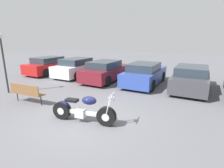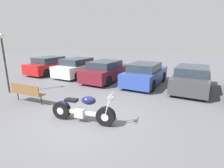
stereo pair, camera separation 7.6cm
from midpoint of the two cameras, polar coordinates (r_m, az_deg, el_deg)
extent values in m
plane|color=slate|center=(6.52, -8.61, -11.29)|extent=(60.00, 60.00, 0.00)
cylinder|color=black|center=(5.90, -1.69, -10.50)|extent=(0.68, 0.31, 0.65)
cylinder|color=silver|center=(5.90, -1.69, -10.50)|extent=(0.30, 0.26, 0.26)
cylinder|color=black|center=(6.62, -15.74, -8.17)|extent=(0.68, 0.31, 0.65)
cylinder|color=silver|center=(6.62, -15.74, -8.17)|extent=(0.30, 0.26, 0.26)
cube|color=silver|center=(6.21, -9.15, -9.20)|extent=(1.29, 0.34, 0.12)
cube|color=silver|center=(6.27, -10.11, -9.31)|extent=(0.38, 0.30, 0.30)
ellipsoid|color=#191E4C|center=(5.93, -7.31, -5.35)|extent=(0.57, 0.42, 0.29)
cube|color=black|center=(6.25, -12.77, -5.13)|extent=(0.48, 0.32, 0.09)
ellipsoid|color=#191E4C|center=(6.51, -15.52, -6.25)|extent=(0.51, 0.28, 0.20)
cylinder|color=silver|center=(5.64, -1.16, -7.46)|extent=(0.22, 0.07, 0.78)
cylinder|color=silver|center=(5.80, -0.57, -6.82)|extent=(0.22, 0.07, 0.78)
cylinder|color=silver|center=(5.56, 0.00, -3.56)|extent=(0.14, 0.62, 0.03)
sphere|color=silver|center=(5.59, 0.39, -4.77)|extent=(0.15, 0.15, 0.15)
cylinder|color=silver|center=(6.53, -11.33, -9.31)|extent=(1.29, 0.31, 0.08)
cube|color=red|center=(15.43, -18.94, 5.36)|extent=(1.79, 4.21, 0.77)
cube|color=#28333D|center=(15.18, -19.83, 7.47)|extent=(1.58, 2.19, 0.45)
cylinder|color=black|center=(16.95, -17.59, 5.53)|extent=(0.20, 0.65, 0.65)
cylinder|color=black|center=(15.80, -13.33, 5.19)|extent=(0.20, 0.65, 0.65)
cylinder|color=black|center=(15.28, -24.60, 3.93)|extent=(0.20, 0.65, 0.65)
cylinder|color=black|center=(13.99, -20.43, 3.46)|extent=(0.20, 0.65, 0.65)
cube|color=white|center=(13.82, -10.48, 4.90)|extent=(1.79, 4.21, 0.77)
cube|color=#28333D|center=(13.54, -11.27, 7.26)|extent=(1.58, 2.19, 0.45)
cylinder|color=black|center=(15.38, -9.83, 5.12)|extent=(0.20, 0.65, 0.65)
cylinder|color=black|center=(14.41, -4.58, 4.65)|extent=(0.20, 0.65, 0.65)
cylinder|color=black|center=(13.46, -16.71, 3.35)|extent=(0.20, 0.65, 0.65)
cylinder|color=black|center=(12.35, -11.19, 2.71)|extent=(0.20, 0.65, 0.65)
cube|color=maroon|center=(12.06, -1.52, 3.72)|extent=(1.79, 4.21, 0.77)
cube|color=#28333D|center=(11.74, -2.16, 6.42)|extent=(1.58, 2.19, 0.45)
cylinder|color=black|center=(13.62, -1.81, 4.09)|extent=(0.20, 0.65, 0.65)
cylinder|color=black|center=(12.87, 4.65, 3.42)|extent=(0.20, 0.65, 0.65)
cylinder|color=black|center=(11.49, -8.40, 1.93)|extent=(0.20, 0.65, 0.65)
cylinder|color=black|center=(10.59, -1.12, 0.99)|extent=(0.20, 0.65, 0.65)
cube|color=#2D479E|center=(11.22, 11.04, 2.62)|extent=(1.79, 4.21, 0.77)
cube|color=#28333D|center=(10.88, 10.79, 5.51)|extent=(1.58, 2.19, 0.45)
cylinder|color=black|center=(12.74, 9.21, 3.16)|extent=(0.20, 0.65, 0.65)
cylinder|color=black|center=(12.30, 16.57, 2.33)|extent=(0.20, 0.65, 0.65)
cylinder|color=black|center=(10.37, 4.36, 0.65)|extent=(0.20, 0.65, 0.65)
cylinder|color=black|center=(9.83, 13.28, -0.50)|extent=(0.20, 0.65, 0.65)
cube|color=#3D3D42|center=(10.83, 24.72, 1.09)|extent=(1.79, 4.21, 0.77)
cube|color=#28333D|center=(10.47, 24.97, 4.03)|extent=(1.58, 2.19, 0.45)
cylinder|color=black|center=(12.22, 21.21, 1.85)|extent=(0.20, 0.65, 0.65)
cylinder|color=black|center=(12.14, 29.02, 0.90)|extent=(0.20, 0.65, 0.65)
cylinder|color=black|center=(9.70, 19.07, -1.12)|extent=(0.20, 0.65, 0.65)
cylinder|color=black|center=(9.60, 28.93, -2.35)|extent=(0.20, 0.65, 0.65)
cube|color=brown|center=(8.71, -25.36, -2.66)|extent=(1.69, 0.52, 0.05)
cube|color=brown|center=(8.54, -26.43, -1.57)|extent=(1.66, 0.16, 0.44)
cylinder|color=black|center=(9.33, -28.15, -3.35)|extent=(0.04, 0.04, 0.45)
cylinder|color=black|center=(8.24, -21.85, -4.86)|extent=(0.04, 0.04, 0.45)
cylinder|color=#2D332D|center=(10.68, -31.26, 5.04)|extent=(0.09, 0.09, 2.87)
sphere|color=white|center=(10.59, -32.37, 13.14)|extent=(0.25, 0.25, 0.25)
camera|label=1|loc=(0.04, -89.72, 0.07)|focal=28.00mm
camera|label=2|loc=(0.04, 90.28, -0.07)|focal=28.00mm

